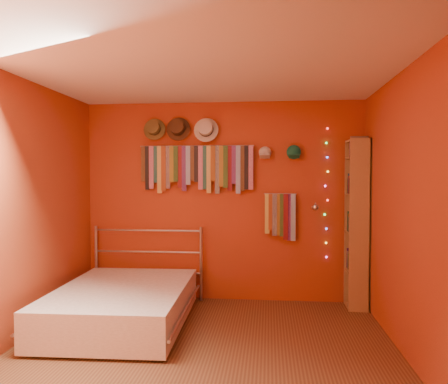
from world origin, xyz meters
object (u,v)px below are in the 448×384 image
(tie_rack, at_px, (197,166))
(reading_lamp, at_px, (315,207))
(bookshelf, at_px, (360,223))
(bed, at_px, (123,304))

(tie_rack, height_order, reading_lamp, tie_rack)
(tie_rack, height_order, bookshelf, bookshelf)
(reading_lamp, distance_m, bookshelf, 0.56)
(tie_rack, height_order, bed, tie_rack)
(tie_rack, xyz_separation_m, bed, (-0.63, -1.01, -1.48))
(tie_rack, bearing_deg, reading_lamp, -7.19)
(bed, bearing_deg, reading_lamp, 20.01)
(reading_lamp, bearing_deg, bed, -158.33)
(tie_rack, distance_m, bookshelf, 2.09)
(tie_rack, xyz_separation_m, reading_lamp, (1.45, -0.18, -0.49))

